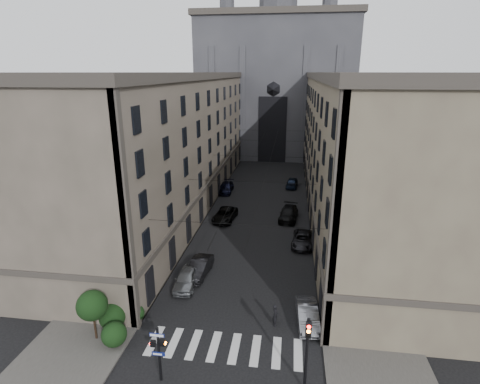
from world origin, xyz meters
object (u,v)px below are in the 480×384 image
at_px(pedestrian_signal_left, 159,350).
at_px(traffic_light_right, 307,347).
at_px(car_right_midfar, 289,214).
at_px(car_left_far, 226,188).
at_px(car_right_near, 307,315).
at_px(car_right_midnear, 303,240).
at_px(pedestrian, 275,315).
at_px(gothic_tower, 276,77).
at_px(car_left_near, 187,278).
at_px(car_left_midnear, 199,268).
at_px(car_left_midfar, 225,215).
at_px(car_right_far, 292,183).

xyz_separation_m(pedestrian_signal_left, traffic_light_right, (9.11, 0.42, 0.97)).
distance_m(pedestrian_signal_left, traffic_light_right, 9.18).
relative_size(traffic_light_right, car_right_midfar, 0.93).
relative_size(car_left_far, car_right_near, 1.19).
distance_m(car_right_midnear, pedestrian, 14.86).
xyz_separation_m(car_right_near, pedestrian, (-2.50, -0.59, 0.16)).
height_order(gothic_tower, car_left_near, gothic_tower).
xyz_separation_m(car_right_midfar, pedestrian, (-0.72, -22.36, 0.10)).
height_order(car_left_midnear, car_right_midfar, car_right_midfar).
height_order(car_left_midfar, car_left_far, car_left_far).
bearing_deg(car_right_near, traffic_light_right, -97.66).
distance_m(car_left_midfar, car_right_midfar, 8.52).
distance_m(gothic_tower, car_left_midfar, 49.26).
bearing_deg(car_right_far, car_right_midnear, -81.25).
xyz_separation_m(car_left_near, car_right_near, (10.86, -3.93, -0.04)).
bearing_deg(car_right_midnear, car_left_far, 128.47).
bearing_deg(car_left_far, gothic_tower, 79.61).
relative_size(traffic_light_right, pedestrian, 2.86).
bearing_deg(car_left_near, car_left_midnear, 70.12).
distance_m(pedestrian_signal_left, car_right_midnear, 23.22).
distance_m(car_right_near, car_right_midnear, 14.06).
bearing_deg(car_left_near, car_right_midfar, 60.94).
distance_m(pedestrian_signal_left, car_right_near, 11.96).
height_order(car_right_midnear, car_right_far, car_right_far).
xyz_separation_m(traffic_light_right, car_right_midfar, (-1.40, 28.44, -2.48)).
bearing_deg(pedestrian_signal_left, car_right_near, 36.76).
xyz_separation_m(gothic_tower, traffic_light_right, (5.60, -73.04, -14.51)).
bearing_deg(traffic_light_right, gothic_tower, 94.38).
relative_size(gothic_tower, car_left_midfar, 10.64).
bearing_deg(car_left_midnear, car_right_near, -25.84).
height_order(car_left_near, car_right_near, car_left_near).
relative_size(car_left_midnear, car_right_near, 1.05).
bearing_deg(car_right_near, gothic_tower, 90.75).
bearing_deg(car_right_midnear, pedestrian, -94.30).
bearing_deg(car_right_far, pedestrian, -86.31).
height_order(pedestrian_signal_left, car_right_far, pedestrian_signal_left).
relative_size(pedestrian_signal_left, car_left_midfar, 0.73).
xyz_separation_m(car_left_midfar, car_left_far, (-2.00, 12.11, 0.02)).
bearing_deg(pedestrian_signal_left, car_right_midnear, 66.00).
distance_m(gothic_tower, car_right_midnear, 55.34).
height_order(traffic_light_right, pedestrian, traffic_light_right).
relative_size(gothic_tower, pedestrian, 31.85).
height_order(traffic_light_right, car_left_midnear, traffic_light_right).
xyz_separation_m(car_left_near, car_right_far, (9.44, 32.75, -0.02)).
xyz_separation_m(car_left_midnear, car_right_midnear, (10.11, 8.02, -0.08)).
distance_m(pedestrian_signal_left, car_left_midfar, 27.48).
xyz_separation_m(traffic_light_right, car_left_midfar, (-9.80, 27.01, -2.53)).
bearing_deg(traffic_light_right, car_right_near, 86.74).
xyz_separation_m(car_left_near, pedestrian, (8.35, -4.52, 0.12)).
bearing_deg(car_left_midfar, car_right_near, -57.74).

